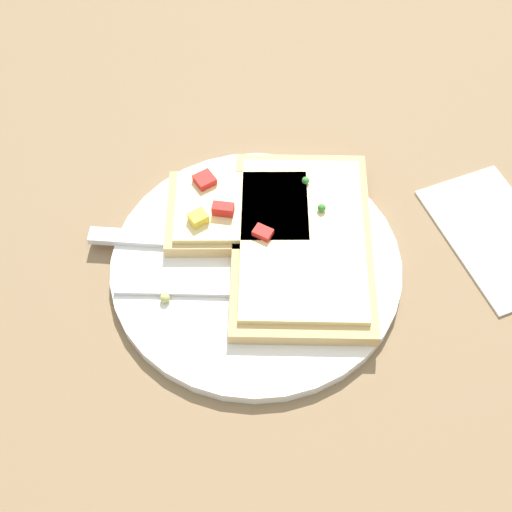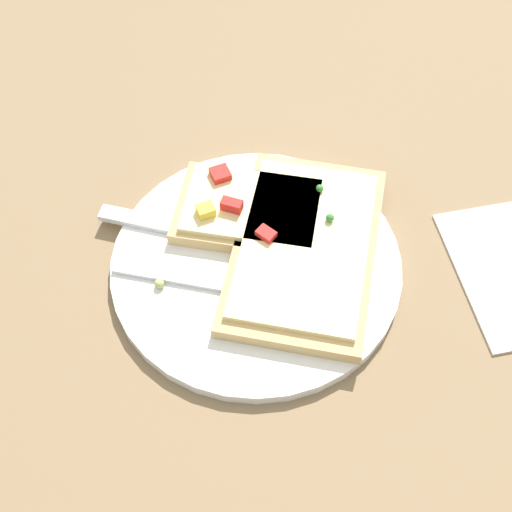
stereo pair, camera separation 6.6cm
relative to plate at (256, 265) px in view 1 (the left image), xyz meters
name	(u,v)px [view 1 (the left image)]	position (x,y,z in m)	size (l,w,h in m)	color
ground_plane	(256,269)	(0.00, 0.00, -0.01)	(4.00, 4.00, 0.00)	#7F6647
plate	(256,265)	(0.00, 0.00, 0.00)	(0.27, 0.27, 0.01)	white
fork	(240,291)	(0.03, -0.03, 0.01)	(0.10, 0.20, 0.01)	silver
knife	(188,241)	(-0.04, -0.05, 0.01)	(0.12, 0.21, 0.01)	silver
pizza_slice_main	(302,241)	(0.00, 0.05, 0.02)	(0.24, 0.20, 0.03)	tan
pizza_slice_corner	(241,211)	(-0.05, 0.01, 0.02)	(0.14, 0.17, 0.03)	tan
crumb_scatter	(278,284)	(0.03, 0.01, 0.01)	(0.17, 0.16, 0.01)	tan
napkin	(497,235)	(0.05, 0.23, 0.00)	(0.16, 0.09, 0.01)	white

